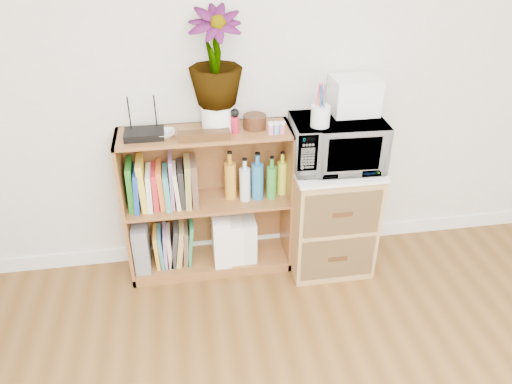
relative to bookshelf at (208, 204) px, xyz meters
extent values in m
cube|color=white|center=(0.35, 0.14, -0.42)|extent=(4.00, 0.02, 0.10)
cube|color=brown|center=(0.00, 0.00, 0.00)|extent=(1.00, 0.30, 0.95)
cube|color=#9E7542|center=(0.75, -0.08, -0.12)|extent=(0.50, 0.45, 0.70)
imported|color=silver|center=(0.75, -0.08, 0.39)|extent=(0.53, 0.37, 0.29)
cylinder|color=silver|center=(0.62, -0.15, 0.59)|extent=(0.10, 0.10, 0.11)
cube|color=white|center=(0.86, 0.01, 0.64)|extent=(0.26, 0.22, 0.21)
cube|color=black|center=(-0.33, -0.02, 0.49)|extent=(0.21, 0.15, 0.04)
imported|color=silver|center=(-0.23, -0.03, 0.49)|extent=(0.13, 0.13, 0.03)
cylinder|color=white|center=(0.08, 0.02, 0.55)|extent=(0.18, 0.18, 0.15)
imported|color=#2E692A|center=(0.08, 0.02, 0.88)|extent=(0.29, 0.29, 0.51)
cube|color=#3C2210|center=(-0.01, -0.10, 0.50)|extent=(0.28, 0.07, 0.05)
cylinder|color=#B6162C|center=(0.17, -0.04, 0.52)|extent=(0.04, 0.04, 0.10)
cylinder|color=#34180E|center=(0.29, 0.01, 0.51)|extent=(0.13, 0.13, 0.08)
cube|color=pink|center=(0.39, -0.09, 0.50)|extent=(0.10, 0.04, 0.05)
cube|color=gray|center=(-0.43, 0.00, -0.25)|extent=(0.09, 0.25, 0.31)
cube|color=white|center=(0.07, -0.01, -0.24)|extent=(0.10, 0.26, 0.33)
cube|color=white|center=(0.15, -0.01, -0.26)|extent=(0.09, 0.23, 0.29)
cube|color=silver|center=(0.24, -0.01, -0.26)|extent=(0.09, 0.23, 0.29)
cube|color=#237820|center=(-0.44, 0.00, 0.17)|extent=(0.04, 0.20, 0.28)
cube|color=#193B96|center=(-0.41, 0.00, 0.15)|extent=(0.04, 0.20, 0.25)
cube|color=gold|center=(-0.37, 0.00, 0.18)|extent=(0.05, 0.20, 0.30)
cube|color=silver|center=(-0.34, 0.00, 0.14)|extent=(0.03, 0.20, 0.24)
cube|color=red|center=(-0.31, 0.00, 0.14)|extent=(0.03, 0.20, 0.23)
cube|color=orange|center=(-0.27, 0.00, 0.15)|extent=(0.04, 0.20, 0.25)
cube|color=teal|center=(-0.24, 0.00, 0.14)|extent=(0.04, 0.20, 0.23)
cube|color=#986BA1|center=(-0.21, 0.00, 0.18)|extent=(0.03, 0.20, 0.31)
cube|color=#F2E3BC|center=(-0.18, 0.00, 0.14)|extent=(0.03, 0.20, 0.23)
cube|color=black|center=(-0.15, 0.00, 0.15)|extent=(0.04, 0.20, 0.24)
cube|color=olive|center=(-0.12, 0.00, 0.17)|extent=(0.04, 0.20, 0.28)
cube|color=brown|center=(-0.08, 0.00, 0.16)|extent=(0.04, 0.20, 0.27)
cylinder|color=#C28324|center=(0.14, 0.00, 0.17)|extent=(0.07, 0.07, 0.30)
cylinder|color=silver|center=(0.22, 0.00, 0.16)|extent=(0.07, 0.07, 0.27)
cylinder|color=#226DA2|center=(0.30, 0.00, 0.17)|extent=(0.07, 0.07, 0.29)
cylinder|color=#358B32|center=(0.38, 0.00, 0.16)|extent=(0.06, 0.06, 0.27)
cylinder|color=#CCD532|center=(0.46, 0.00, 0.16)|extent=(0.06, 0.06, 0.27)
cylinder|color=silver|center=(0.53, 0.00, 0.16)|extent=(0.07, 0.07, 0.27)
cube|color=gold|center=(-0.34, 0.00, -0.29)|extent=(0.03, 0.19, 0.23)
cube|color=teal|center=(-0.31, 0.00, -0.29)|extent=(0.04, 0.19, 0.23)
cube|color=#9A71AA|center=(-0.29, 0.00, -0.28)|extent=(0.03, 0.19, 0.25)
cube|color=#C6A99A|center=(-0.26, 0.00, -0.29)|extent=(0.03, 0.19, 0.23)
cube|color=#2B2B2B|center=(-0.23, 0.00, -0.27)|extent=(0.07, 0.19, 0.27)
cube|color=#A8934D|center=(-0.19, 0.00, -0.28)|extent=(0.07, 0.19, 0.26)
cube|color=brown|center=(-0.16, 0.00, -0.28)|extent=(0.04, 0.19, 0.25)
cube|color=#217D47|center=(-0.13, 0.00, -0.26)|extent=(0.06, 0.19, 0.29)
camera|label=1|loc=(-0.12, -2.58, 1.62)|focal=35.00mm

